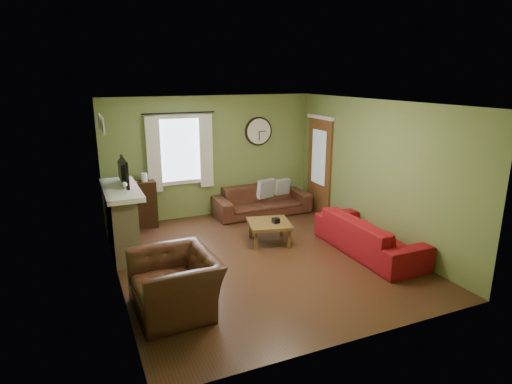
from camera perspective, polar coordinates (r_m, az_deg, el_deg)
name	(u,v)px	position (r m, az deg, el deg)	size (l,w,h in m)	color
floor	(260,257)	(7.38, 0.53, -8.73)	(4.60, 5.20, 0.00)	#432616
ceiling	(260,102)	(6.75, 0.58, 11.85)	(4.60, 5.20, 0.00)	white
wall_left	(112,200)	(6.41, -18.59, -0.97)	(0.00, 5.20, 2.60)	olive
wall_right	(375,172)	(8.14, 15.53, 2.64)	(0.00, 5.20, 2.60)	olive
wall_back	(211,157)	(9.34, -5.96, 4.70)	(4.60, 0.00, 2.60)	olive
wall_front	(357,238)	(4.81, 13.31, -5.95)	(4.60, 0.00, 2.60)	olive
fireplace	(122,223)	(7.74, -17.46, -3.94)	(0.40, 1.40, 1.10)	tan
firebox	(134,235)	(7.84, -15.93, -5.51)	(0.04, 0.60, 0.55)	black
mantel	(121,190)	(7.57, -17.59, 0.31)	(0.58, 1.60, 0.08)	white
tv	(120,175)	(7.67, -17.70, 2.13)	(0.60, 0.08, 0.35)	black
tv_screen	(124,172)	(7.67, -17.14, 2.60)	(0.02, 0.62, 0.36)	#994C3F
medallion_left	(103,126)	(7.02, -19.72, 8.23)	(0.28, 0.28, 0.03)	white
medallion_mid	(101,124)	(7.36, -19.93, 8.50)	(0.28, 0.28, 0.03)	white
medallion_right	(100,122)	(7.71, -20.12, 8.76)	(0.28, 0.28, 0.03)	white
window_pane	(179,150)	(9.10, -10.18, 5.54)	(1.00, 0.02, 1.30)	silver
curtain_rod	(179,113)	(8.91, -10.26, 10.33)	(0.03, 0.03, 1.50)	black
curtain_left	(154,155)	(8.91, -13.46, 4.82)	(0.28, 0.04, 1.55)	white
curtain_right	(206,151)	(9.15, -6.66, 5.42)	(0.28, 0.04, 1.55)	white
wall_clock	(259,131)	(9.60, 0.38, 8.09)	(0.64, 0.06, 0.64)	white
door	(319,166)	(9.65, 8.44, 3.45)	(0.05, 0.90, 2.10)	brown
bookshelf	(136,205)	(8.94, -15.72, -1.70)	(0.81, 0.34, 0.96)	black
book	(128,183)	(8.77, -16.69, 1.16)	(0.15, 0.21, 0.02)	brown
sofa_brown	(262,200)	(9.52, 0.79, -1.14)	(2.12, 0.83, 0.62)	#472519
pillow_left	(282,187)	(9.76, 3.52, 0.71)	(0.35, 0.11, 0.35)	#989BA2
pillow_right	(266,189)	(9.58, 1.34, 0.45)	(0.42, 0.13, 0.42)	#989BA2
sofa_red	(369,235)	(7.72, 14.80, -5.57)	(2.21, 0.86, 0.64)	maroon
armchair	(175,284)	(5.80, -10.74, -11.92)	(1.18, 1.03, 0.77)	#472519
coffee_table	(269,232)	(7.94, 1.76, -5.40)	(0.75, 0.75, 0.40)	brown
tissue_box	(276,223)	(7.84, 2.66, -4.13)	(0.12, 0.12, 0.09)	black
wine_glass_a	(125,189)	(7.01, -17.02, 0.37)	(0.07, 0.07, 0.20)	white
wine_glass_b	(125,188)	(7.10, -17.10, 0.51)	(0.07, 0.07, 0.20)	white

